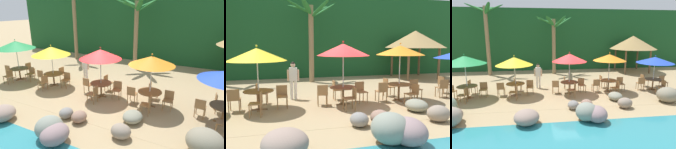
# 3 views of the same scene
# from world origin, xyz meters

# --- Properties ---
(ground_plane) EXTENTS (120.00, 120.00, 0.00)m
(ground_plane) POSITION_xyz_m (0.00, 0.00, 0.00)
(ground_plane) COLOR tan
(terrace_deck) EXTENTS (18.00, 5.20, 0.01)m
(terrace_deck) POSITION_xyz_m (0.00, 0.00, 0.00)
(terrace_deck) COLOR tan
(terrace_deck) RESTS_ON ground
(foliage_backdrop) EXTENTS (28.00, 2.40, 6.00)m
(foliage_backdrop) POSITION_xyz_m (0.00, 9.00, 3.00)
(foliage_backdrop) COLOR #194C23
(foliage_backdrop) RESTS_ON ground
(rock_seawall) EXTENTS (17.52, 3.46, 0.93)m
(rock_seawall) POSITION_xyz_m (-2.77, -2.98, 0.39)
(rock_seawall) COLOR gray
(rock_seawall) RESTS_ON ground
(umbrella_green) EXTENTS (2.34, 2.34, 2.59)m
(umbrella_green) POSITION_xyz_m (-6.12, -0.24, 2.24)
(umbrella_green) COLOR silver
(umbrella_green) RESTS_ON ground
(dining_table_green) EXTENTS (1.10, 1.10, 0.74)m
(dining_table_green) POSITION_xyz_m (-6.12, -0.24, 0.61)
(dining_table_green) COLOR brown
(dining_table_green) RESTS_ON ground
(chair_green_seaward) EXTENTS (0.45, 0.45, 0.87)m
(chair_green_seaward) POSITION_xyz_m (-5.28, -0.10, 0.51)
(chair_green_seaward) COLOR #9E7042
(chair_green_seaward) RESTS_ON ground
(chair_green_inland) EXTENTS (0.44, 0.44, 0.87)m
(chair_green_inland) POSITION_xyz_m (-6.18, 0.61, 0.51)
(chair_green_inland) COLOR #9E7042
(chair_green_inland) RESTS_ON ground
(chair_green_right) EXTENTS (0.43, 0.42, 0.87)m
(chair_green_right) POSITION_xyz_m (-6.03, -1.09, 0.51)
(chair_green_right) COLOR #9E7042
(chair_green_right) RESTS_ON ground
(umbrella_yellow) EXTENTS (2.17, 2.17, 2.44)m
(umbrella_yellow) POSITION_xyz_m (-3.43, -0.04, 2.09)
(umbrella_yellow) COLOR silver
(umbrella_yellow) RESTS_ON ground
(dining_table_yellow) EXTENTS (1.10, 1.10, 0.74)m
(dining_table_yellow) POSITION_xyz_m (-3.43, -0.04, 0.61)
(dining_table_yellow) COLOR brown
(dining_table_yellow) RESTS_ON ground
(chair_yellow_seaward) EXTENTS (0.43, 0.44, 0.87)m
(chair_yellow_seaward) POSITION_xyz_m (-2.58, 0.07, 0.51)
(chair_yellow_seaward) COLOR #9E7042
(chair_yellow_seaward) RESTS_ON ground
(chair_yellow_inland) EXTENTS (0.46, 0.45, 0.87)m
(chair_yellow_inland) POSITION_xyz_m (-3.46, 0.81, 0.51)
(chair_yellow_inland) COLOR #9E7042
(chair_yellow_inland) RESTS_ON ground
(chair_yellow_left) EXTENTS (0.43, 0.44, 0.87)m
(chair_yellow_left) POSITION_xyz_m (-4.28, -0.15, 0.51)
(chair_yellow_left) COLOR #9E7042
(chair_yellow_left) RESTS_ON ground
(chair_yellow_right) EXTENTS (0.45, 0.44, 0.87)m
(chair_yellow_right) POSITION_xyz_m (-3.39, -0.89, 0.51)
(chair_yellow_right) COLOR #9E7042
(chair_yellow_right) RESTS_ON ground
(umbrella_red) EXTENTS (2.11, 2.11, 2.60)m
(umbrella_red) POSITION_xyz_m (-0.16, -0.09, 2.25)
(umbrella_red) COLOR silver
(umbrella_red) RESTS_ON ground
(dining_table_red) EXTENTS (1.10, 1.10, 0.74)m
(dining_table_red) POSITION_xyz_m (-0.16, -0.09, 0.61)
(dining_table_red) COLOR brown
(dining_table_red) RESTS_ON ground
(chair_red_seaward) EXTENTS (0.47, 0.48, 0.87)m
(chair_red_seaward) POSITION_xyz_m (0.67, 0.12, 0.51)
(chair_red_seaward) COLOR #9E7042
(chair_red_seaward) RESTS_ON ground
(chair_red_inland) EXTENTS (0.43, 0.43, 0.87)m
(chair_red_inland) POSITION_xyz_m (-0.24, 0.76, 0.51)
(chair_red_inland) COLOR #9E7042
(chair_red_inland) RESTS_ON ground
(chair_red_left) EXTENTS (0.47, 0.47, 0.87)m
(chair_red_left) POSITION_xyz_m (-1.01, -0.08, 0.51)
(chair_red_left) COLOR #9E7042
(chair_red_left) RESTS_ON ground
(chair_red_right) EXTENTS (0.43, 0.42, 0.87)m
(chair_red_right) POSITION_xyz_m (-0.06, -0.94, 0.51)
(chair_red_right) COLOR #9E7042
(chair_red_right) RESTS_ON ground
(umbrella_orange) EXTENTS (2.05, 2.05, 2.53)m
(umbrella_orange) POSITION_xyz_m (2.41, -0.00, 2.21)
(umbrella_orange) COLOR silver
(umbrella_orange) RESTS_ON ground
(dining_table_orange) EXTENTS (1.10, 1.10, 0.74)m
(dining_table_orange) POSITION_xyz_m (2.41, -0.00, 0.61)
(dining_table_orange) COLOR brown
(dining_table_orange) RESTS_ON ground
(chair_orange_seaward) EXTENTS (0.42, 0.43, 0.87)m
(chair_orange_seaward) POSITION_xyz_m (3.26, 0.08, 0.51)
(chair_orange_seaward) COLOR #9E7042
(chair_orange_seaward) RESTS_ON ground
(chair_orange_inland) EXTENTS (0.45, 0.44, 0.87)m
(chair_orange_inland) POSITION_xyz_m (2.28, 0.84, 0.51)
(chair_orange_inland) COLOR #9E7042
(chair_orange_inland) RESTS_ON ground
(chair_orange_left) EXTENTS (0.42, 0.43, 0.87)m
(chair_orange_left) POSITION_xyz_m (1.56, -0.10, 0.51)
(chair_orange_left) COLOR #9E7042
(chair_orange_left) RESTS_ON ground
(chair_orange_right) EXTENTS (0.46, 0.46, 0.87)m
(chair_orange_right) POSITION_xyz_m (2.58, -0.84, 0.51)
(chair_orange_right) COLOR #9E7042
(chair_orange_right) RESTS_ON ground
(umbrella_blue) EXTENTS (2.32, 2.32, 2.31)m
(umbrella_blue) POSITION_xyz_m (5.46, -0.07, 2.00)
(umbrella_blue) COLOR silver
(umbrella_blue) RESTS_ON ground
(dining_table_blue) EXTENTS (1.10, 1.10, 0.74)m
(dining_table_blue) POSITION_xyz_m (5.46, -0.07, 0.61)
(dining_table_blue) COLOR brown
(dining_table_blue) RESTS_ON ground
(chair_blue_seaward) EXTENTS (0.47, 0.48, 0.87)m
(chair_blue_seaward) POSITION_xyz_m (6.29, 0.13, 0.51)
(chair_blue_seaward) COLOR #9E7042
(chair_blue_seaward) RESTS_ON ground
(chair_blue_inland) EXTENTS (0.47, 0.47, 0.87)m
(chair_blue_inland) POSITION_xyz_m (5.27, 0.77, 0.51)
(chair_blue_inland) COLOR #9E7042
(chair_blue_inland) RESTS_ON ground
(chair_blue_left) EXTENTS (0.47, 0.47, 0.87)m
(chair_blue_left) POSITION_xyz_m (4.60, -0.06, 0.51)
(chair_blue_left) COLOR #9E7042
(chair_blue_left) RESTS_ON ground
(chair_blue_right) EXTENTS (0.44, 0.43, 0.87)m
(chair_blue_right) POSITION_xyz_m (5.52, -0.92, 0.51)
(chair_blue_right) COLOR #9E7042
(chair_blue_right) RESTS_ON ground
(palm_tree_nearest) EXTENTS (3.04, 3.00, 6.09)m
(palm_tree_nearest) POSITION_xyz_m (-6.33, 6.05, 3.95)
(palm_tree_nearest) COLOR olive
(palm_tree_nearest) RESTS_ON ground
(palm_tree_second) EXTENTS (3.22, 3.28, 5.11)m
(palm_tree_second) POSITION_xyz_m (-0.60, 5.91, 3.58)
(palm_tree_second) COLOR olive
(palm_tree_second) RESTS_ON ground
(palapa_hut) EXTENTS (4.31, 4.31, 3.42)m
(palapa_hut) POSITION_xyz_m (6.96, 6.00, 2.79)
(palapa_hut) COLOR brown
(palapa_hut) RESTS_ON ground
(waiter_in_white) EXTENTS (0.52, 0.24, 1.70)m
(waiter_in_white) POSITION_xyz_m (-2.07, 1.30, 0.99)
(waiter_in_white) COLOR white
(waiter_in_white) RESTS_ON ground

